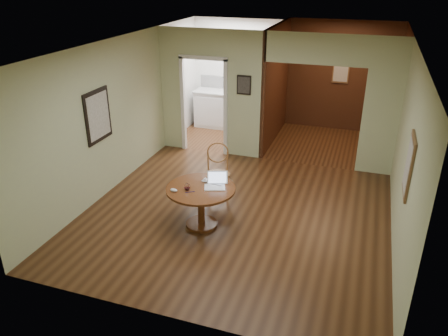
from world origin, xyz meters
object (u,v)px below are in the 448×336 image
(closed_laptop, at_px, (211,183))
(open_laptop, at_px, (216,183))
(chair, at_px, (218,168))
(dining_table, at_px, (201,198))

(closed_laptop, bearing_deg, open_laptop, -15.13)
(chair, xyz_separation_m, open_laptop, (0.29, -0.90, 0.18))
(chair, bearing_deg, open_laptop, -92.78)
(chair, relative_size, open_laptop, 2.69)
(chair, height_order, open_laptop, chair)
(dining_table, bearing_deg, closed_laptop, 55.46)
(open_laptop, height_order, closed_laptop, open_laptop)
(dining_table, relative_size, closed_laptop, 3.07)
(chair, xyz_separation_m, closed_laptop, (0.20, -0.86, 0.13))
(open_laptop, relative_size, closed_laptop, 1.06)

